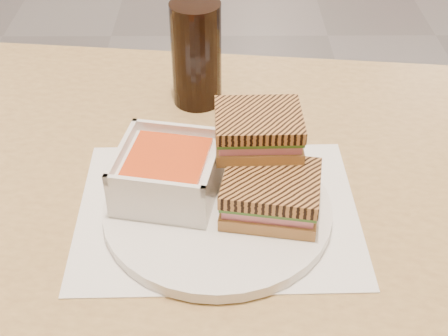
{
  "coord_description": "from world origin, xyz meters",
  "views": [
    {
      "loc": [
        0.01,
        -2.58,
        1.29
      ],
      "look_at": [
        0.01,
        -2.0,
        0.82
      ],
      "focal_mm": 49.03,
      "sensor_mm": 36.0,
      "label": 1
    }
  ],
  "objects_px": {
    "main_table": "(249,236)",
    "plate": "(218,210)",
    "panini_lower": "(271,194)",
    "soup_bowl": "(168,174)",
    "cola_glass": "(196,54)"
  },
  "relations": [
    {
      "from": "main_table",
      "to": "plate",
      "type": "relative_size",
      "value": 4.39
    },
    {
      "from": "panini_lower",
      "to": "plate",
      "type": "bearing_deg",
      "value": 172.94
    },
    {
      "from": "main_table",
      "to": "panini_lower",
      "type": "xyz_separation_m",
      "value": [
        0.02,
        -0.08,
        0.16
      ]
    },
    {
      "from": "plate",
      "to": "soup_bowl",
      "type": "distance_m",
      "value": 0.08
    },
    {
      "from": "main_table",
      "to": "cola_glass",
      "type": "bearing_deg",
      "value": 111.56
    },
    {
      "from": "main_table",
      "to": "panini_lower",
      "type": "relative_size",
      "value": 9.71
    },
    {
      "from": "panini_lower",
      "to": "cola_glass",
      "type": "relative_size",
      "value": 0.79
    },
    {
      "from": "soup_bowl",
      "to": "panini_lower",
      "type": "bearing_deg",
      "value": -15.5
    },
    {
      "from": "plate",
      "to": "cola_glass",
      "type": "bearing_deg",
      "value": 96.88
    },
    {
      "from": "main_table",
      "to": "soup_bowl",
      "type": "bearing_deg",
      "value": -155.98
    },
    {
      "from": "soup_bowl",
      "to": "panini_lower",
      "type": "distance_m",
      "value": 0.13
    },
    {
      "from": "panini_lower",
      "to": "soup_bowl",
      "type": "bearing_deg",
      "value": 164.5
    },
    {
      "from": "soup_bowl",
      "to": "plate",
      "type": "bearing_deg",
      "value": -23.66
    },
    {
      "from": "soup_bowl",
      "to": "panini_lower",
      "type": "height_order",
      "value": "soup_bowl"
    },
    {
      "from": "soup_bowl",
      "to": "cola_glass",
      "type": "relative_size",
      "value": 0.87
    }
  ]
}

